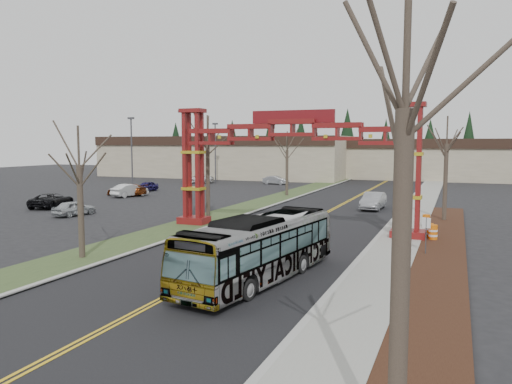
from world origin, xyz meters
The scene contains 34 objects.
ground centered at (0.00, 0.00, 0.00)m, with size 200.00×200.00×0.00m, color black.
road centered at (0.00, 25.00, 0.01)m, with size 12.00×110.00×0.02m, color black.
lane_line_left centered at (-0.12, 25.00, 0.03)m, with size 0.12×100.00×0.01m, color gold.
lane_line_right centered at (0.12, 25.00, 0.03)m, with size 0.12×100.00×0.01m, color gold.
curb_right centered at (6.15, 25.00, 0.07)m, with size 0.30×110.00×0.15m, color #AAAAA5.
sidewalk_right centered at (7.60, 25.00, 0.08)m, with size 2.60×110.00×0.14m, color gray.
landscape_strip centered at (10.20, 10.00, 0.06)m, with size 2.60×50.00×0.12m, color black.
grass_median centered at (-8.00, 25.00, 0.04)m, with size 4.00×110.00×0.08m, color #2E4422.
curb_left centered at (-6.15, 25.00, 0.07)m, with size 0.30×110.00×0.15m, color #AAAAA5.
gateway_arch centered at (0.00, 18.00, 5.98)m, with size 18.20×1.60×8.90m.
retail_building_west centered at (-30.00, 71.96, 3.76)m, with size 46.00×22.30×7.50m.
retail_building_east centered at (10.00, 79.95, 3.51)m, with size 38.00×20.30×7.00m.
conifer_treeline centered at (0.25, 92.00, 6.49)m, with size 116.10×5.60×13.00m.
transit_bus centered at (2.62, 5.11, 1.50)m, with size 2.51×10.74×2.99m, color #B8BAC0.
silver_sedan centered at (3.53, 32.13, 0.81)m, with size 1.72×4.93×1.62m, color #A5A8AD.
parked_car_near_a centered at (-19.95, 18.16, 0.66)m, with size 1.56×3.88×1.32m, color #B2B7BA.
parked_car_near_b centered at (-24.87, 32.82, 0.75)m, with size 1.59×4.57×1.50m, color white.
parked_car_near_c centered at (-25.89, 21.69, 0.72)m, with size 2.39×5.18×1.44m, color black.
parked_car_mid_a centered at (-25.90, 33.60, 0.71)m, with size 1.99×4.90×1.42m, color maroon.
parked_car_mid_b centered at (-26.85, 39.13, 0.65)m, with size 1.53×3.79×1.29m, color #1D1752.
parked_car_far_a centered at (-14.91, 55.93, 0.65)m, with size 1.38×3.96×1.31m, color #A3A6AB.
parked_car_far_b centered at (-27.14, 53.50, 0.69)m, with size 2.29×4.97×1.38m, color white.
bare_tree_median_near centered at (-8.00, 5.52, 5.06)m, with size 3.26×3.26×7.23m.
bare_tree_median_mid centered at (-8.00, 20.39, 6.34)m, with size 3.27×3.27×8.54m.
bare_tree_median_far centered at (-8.00, 40.67, 5.44)m, with size 3.37×3.37×7.69m.
bare_tree_right_near centered at (10.00, -6.62, 6.83)m, with size 3.44×3.44×9.15m.
bare_tree_right_far centered at (10.00, 26.94, 6.19)m, with size 3.35×3.35×8.44m.
light_pole_near centered at (-17.58, 32.78, 5.74)m, with size 0.86×0.43×9.93m.
light_pole_mid centered at (-31.80, 42.92, 5.73)m, with size 0.86×0.43×9.90m.
light_pole_far centered at (-24.71, 54.96, 5.47)m, with size 0.82×0.41×9.45m.
street_sign centered at (9.37, 13.35, 1.55)m, with size 0.47×0.22×2.15m.
barrel_south centered at (9.56, 17.92, 0.53)m, with size 0.57×0.57×1.06m.
barrel_mid centered at (9.29, 18.73, 0.50)m, with size 0.54×0.54×1.01m.
barrel_north centered at (8.87, 22.70, 0.53)m, with size 0.57×0.57×1.05m.
Camera 1 is at (10.89, -15.73, 6.29)m, focal length 35.00 mm.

